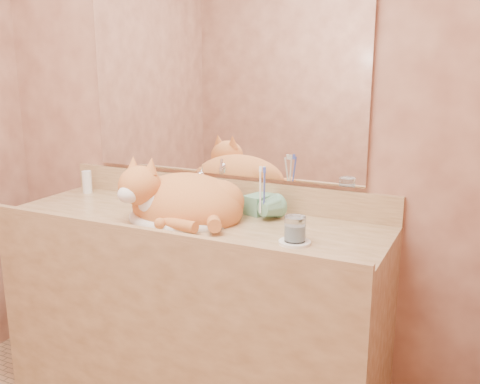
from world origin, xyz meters
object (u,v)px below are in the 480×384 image
at_px(soap_dispenser, 250,195).
at_px(toothbrush_cup, 262,210).
at_px(sink_basin, 180,203).
at_px(water_glass, 295,229).
at_px(cat, 180,199).
at_px(vanity_counter, 193,314).

height_order(soap_dispenser, toothbrush_cup, soap_dispenser).
xyz_separation_m(sink_basin, water_glass, (0.52, -0.08, -0.01)).
bearing_deg(toothbrush_cup, soap_dispenser, 147.83).
distance_m(toothbrush_cup, water_glass, 0.29).
relative_size(cat, water_glass, 5.41).
distance_m(vanity_counter, cat, 0.51).
distance_m(sink_basin, cat, 0.02).
bearing_deg(soap_dispenser, vanity_counter, -126.38).
relative_size(vanity_counter, water_glass, 18.00).
bearing_deg(soap_dispenser, sink_basin, -127.10).
bearing_deg(water_glass, cat, 170.84).
bearing_deg(cat, vanity_counter, 23.32).
height_order(sink_basin, cat, cat).
height_order(cat, toothbrush_cup, cat).
xyz_separation_m(sink_basin, soap_dispenser, (0.24, 0.16, 0.02)).
bearing_deg(toothbrush_cup, water_glass, -42.88).
distance_m(vanity_counter, soap_dispenser, 0.57).
relative_size(sink_basin, toothbrush_cup, 4.26).
distance_m(cat, toothbrush_cup, 0.34).
height_order(toothbrush_cup, water_glass, water_glass).
relative_size(vanity_counter, sink_basin, 3.68).
height_order(sink_basin, water_glass, sink_basin).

